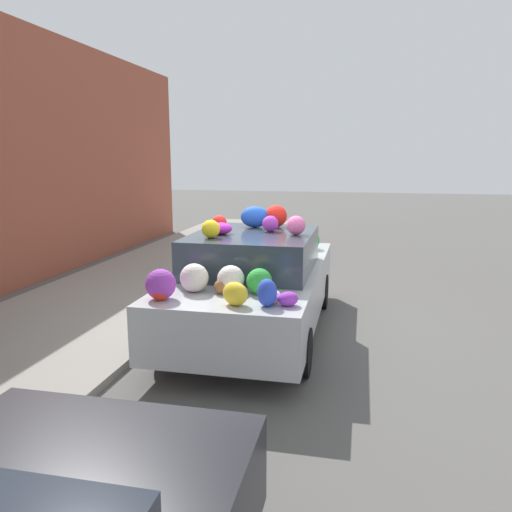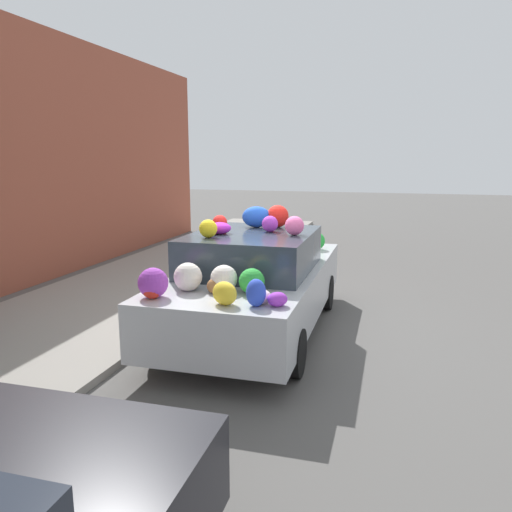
# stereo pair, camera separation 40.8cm
# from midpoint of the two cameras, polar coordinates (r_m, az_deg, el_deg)

# --- Properties ---
(ground_plane) EXTENTS (60.00, 60.00, 0.00)m
(ground_plane) POSITION_cam_midpoint_polar(r_m,az_deg,el_deg) (7.34, 0.81, -8.50)
(ground_plane) COLOR #565451
(sidewalk_curb) EXTENTS (24.00, 3.20, 0.10)m
(sidewalk_curb) POSITION_cam_midpoint_polar(r_m,az_deg,el_deg) (8.40, -17.35, -6.08)
(sidewalk_curb) COLOR gray
(sidewalk_curb) RESTS_ON ground
(fire_hydrant) EXTENTS (0.20, 0.20, 0.70)m
(fire_hydrant) POSITION_cam_midpoint_polar(r_m,az_deg,el_deg) (10.25, -3.52, -0.22)
(fire_hydrant) COLOR gold
(fire_hydrant) RESTS_ON sidewalk_curb
(art_car) EXTENTS (4.36, 1.88, 1.79)m
(art_car) POSITION_cam_midpoint_polar(r_m,az_deg,el_deg) (7.03, 1.53, -2.84)
(art_car) COLOR #B7BABF
(art_car) RESTS_ON ground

